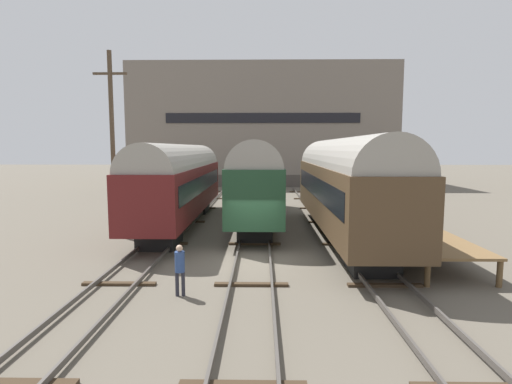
# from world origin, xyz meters

# --- Properties ---
(ground_plane) EXTENTS (200.00, 200.00, 0.00)m
(ground_plane) POSITION_xyz_m (0.00, 0.00, 0.00)
(ground_plane) COLOR #60594C
(track_left) EXTENTS (2.60, 60.00, 0.26)m
(track_left) POSITION_xyz_m (-4.67, 0.00, 0.14)
(track_left) COLOR #4C4742
(track_left) RESTS_ON ground
(track_middle) EXTENTS (2.60, 60.00, 0.26)m
(track_middle) POSITION_xyz_m (0.00, 0.00, 0.14)
(track_middle) COLOR #4C4742
(track_middle) RESTS_ON ground
(track_right) EXTENTS (2.60, 60.00, 0.26)m
(track_right) POSITION_xyz_m (4.67, 0.00, 0.14)
(track_right) COLOR #4C4742
(track_right) RESTS_ON ground
(train_car_green) EXTENTS (2.93, 15.93, 5.22)m
(train_car_green) POSITION_xyz_m (0.00, 9.31, 2.97)
(train_car_green) COLOR black
(train_car_green) RESTS_ON ground
(train_car_maroon) EXTENTS (2.87, 16.22, 5.05)m
(train_car_maroon) POSITION_xyz_m (-4.67, 7.95, 2.88)
(train_car_maroon) COLOR black
(train_car_maroon) RESTS_ON ground
(train_car_brown) EXTENTS (3.06, 16.43, 5.35)m
(train_car_brown) POSITION_xyz_m (4.67, 4.30, 3.03)
(train_car_brown) COLOR black
(train_car_brown) RESTS_ON ground
(station_platform) EXTENTS (2.79, 13.39, 1.05)m
(station_platform) POSITION_xyz_m (7.39, 3.56, 0.97)
(station_platform) COLOR brown
(station_platform) RESTS_ON ground
(bench) EXTENTS (1.40, 0.40, 0.91)m
(bench) POSITION_xyz_m (7.03, 1.96, 1.54)
(bench) COLOR brown
(bench) RESTS_ON station_platform
(person_worker) EXTENTS (0.32, 0.32, 1.71)m
(person_worker) POSITION_xyz_m (-2.30, -4.00, 1.03)
(person_worker) COLOR #282833
(person_worker) RESTS_ON ground
(utility_pole) EXTENTS (1.80, 0.24, 9.92)m
(utility_pole) POSITION_xyz_m (-7.68, 4.90, 5.13)
(utility_pole) COLOR #473828
(utility_pole) RESTS_ON ground
(warehouse_building) EXTENTS (33.78, 13.93, 15.37)m
(warehouse_building) POSITION_xyz_m (0.40, 39.53, 7.69)
(warehouse_building) COLOR #46403A
(warehouse_building) RESTS_ON ground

